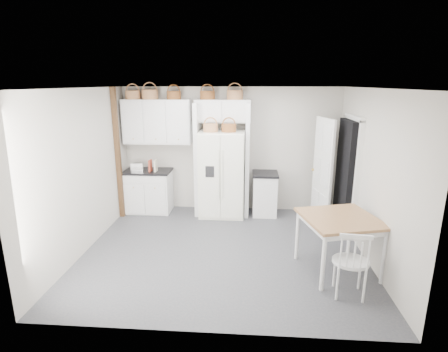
{
  "coord_description": "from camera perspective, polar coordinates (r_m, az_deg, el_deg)",
  "views": [
    {
      "loc": [
        0.39,
        -5.26,
        2.68
      ],
      "look_at": [
        -0.02,
        0.4,
        1.16
      ],
      "focal_mm": 28.0,
      "sensor_mm": 36.0,
      "label": 1
    }
  ],
  "objects": [
    {
      "name": "floor",
      "position": [
        5.92,
        -0.07,
        -11.9
      ],
      "size": [
        4.5,
        4.5,
        0.0
      ],
      "primitive_type": "plane",
      "color": "#525253",
      "rests_on": "ground"
    },
    {
      "name": "ceiling",
      "position": [
        5.28,
        -0.08,
        14.17
      ],
      "size": [
        4.5,
        4.5,
        0.0
      ],
      "primitive_type": "plane",
      "color": "white",
      "rests_on": "wall_back"
    },
    {
      "name": "wall_back",
      "position": [
        7.4,
        1.07,
        4.28
      ],
      "size": [
        4.5,
        0.0,
        4.5
      ],
      "primitive_type": "plane",
      "rotation": [
        1.57,
        0.0,
        0.0
      ],
      "color": "#BDB7A9",
      "rests_on": "floor"
    },
    {
      "name": "wall_left",
      "position": [
        6.05,
        -21.87,
        0.74
      ],
      "size": [
        0.0,
        4.0,
        4.0
      ],
      "primitive_type": "plane",
      "rotation": [
        1.57,
        0.0,
        1.57
      ],
      "color": "#BDB7A9",
      "rests_on": "floor"
    },
    {
      "name": "wall_right",
      "position": [
        5.75,
        22.91,
        -0.07
      ],
      "size": [
        0.0,
        4.0,
        4.0
      ],
      "primitive_type": "plane",
      "rotation": [
        1.57,
        0.0,
        -1.57
      ],
      "color": "#BDB7A9",
      "rests_on": "floor"
    },
    {
      "name": "refrigerator",
      "position": [
        7.13,
        -0.32,
        0.35
      ],
      "size": [
        0.9,
        0.73,
        1.75
      ],
      "primitive_type": "cube",
      "color": "white",
      "rests_on": "floor"
    },
    {
      "name": "base_cab_left",
      "position": [
        7.61,
        -12.15,
        -2.51
      ],
      "size": [
        0.93,
        0.59,
        0.86
      ],
      "primitive_type": "cube",
      "color": "white",
      "rests_on": "floor"
    },
    {
      "name": "base_cab_right",
      "position": [
        7.32,
        6.65,
        -3.01
      ],
      "size": [
        0.48,
        0.58,
        0.85
      ],
      "primitive_type": "cube",
      "color": "white",
      "rests_on": "floor"
    },
    {
      "name": "dining_table",
      "position": [
        5.4,
        18.1,
        -10.53
      ],
      "size": [
        1.22,
        1.22,
        0.84
      ],
      "primitive_type": "cube",
      "rotation": [
        0.0,
        0.0,
        0.26
      ],
      "color": "brown",
      "rests_on": "floor"
    },
    {
      "name": "windsor_chair",
      "position": [
        4.86,
        19.97,
        -12.98
      ],
      "size": [
        0.51,
        0.47,
        0.94
      ],
      "primitive_type": "cube",
      "rotation": [
        0.0,
        0.0,
        -0.11
      ],
      "color": "white",
      "rests_on": "floor"
    },
    {
      "name": "counter_left",
      "position": [
        7.49,
        -12.34,
        0.78
      ],
      "size": [
        0.97,
        0.63,
        0.04
      ],
      "primitive_type": "cube",
      "color": "black",
      "rests_on": "base_cab_left"
    },
    {
      "name": "counter_right",
      "position": [
        7.2,
        6.76,
        0.36
      ],
      "size": [
        0.52,
        0.62,
        0.04
      ],
      "primitive_type": "cube",
      "color": "black",
      "rests_on": "base_cab_right"
    },
    {
      "name": "toaster",
      "position": [
        7.46,
        -13.96,
        1.45
      ],
      "size": [
        0.26,
        0.17,
        0.17
      ],
      "primitive_type": "cube",
      "rotation": [
        0.0,
        0.0,
        0.12
      ],
      "color": "silver",
      "rests_on": "counter_left"
    },
    {
      "name": "cookbook_red",
      "position": [
        7.36,
        -11.94,
        1.67
      ],
      "size": [
        0.04,
        0.16,
        0.24
      ],
      "primitive_type": "cube",
      "rotation": [
        0.0,
        0.0,
        -0.04
      ],
      "color": "#A63C28",
      "rests_on": "counter_left"
    },
    {
      "name": "cookbook_cream",
      "position": [
        7.33,
        -11.09,
        1.66
      ],
      "size": [
        0.04,
        0.16,
        0.24
      ],
      "primitive_type": "cube",
      "rotation": [
        0.0,
        0.0,
        -0.01
      ],
      "color": "beige",
      "rests_on": "counter_left"
    },
    {
      "name": "basket_upper_a",
      "position": [
        7.48,
        -14.65,
        12.69
      ],
      "size": [
        0.3,
        0.3,
        0.17
      ],
      "primitive_type": "cylinder",
      "color": "#A56A4B",
      "rests_on": "upper_cabinet"
    },
    {
      "name": "basket_upper_b",
      "position": [
        7.37,
        -11.99,
        12.89
      ],
      "size": [
        0.33,
        0.33,
        0.19
      ],
      "primitive_type": "cylinder",
      "color": "#A56A4B",
      "rests_on": "upper_cabinet"
    },
    {
      "name": "basket_upper_c",
      "position": [
        7.26,
        -8.19,
        12.92
      ],
      "size": [
        0.28,
        0.28,
        0.16
      ],
      "primitive_type": "cylinder",
      "color": "#562F17",
      "rests_on": "upper_cabinet"
    },
    {
      "name": "basket_bridge_a",
      "position": [
        7.15,
        -2.73,
        13.04
      ],
      "size": [
        0.3,
        0.3,
        0.17
      ],
      "primitive_type": "cylinder",
      "color": "#562F17",
      "rests_on": "bridge_cabinet"
    },
    {
      "name": "basket_bridge_b",
      "position": [
        7.1,
        1.78,
        13.1
      ],
      "size": [
        0.32,
        0.32,
        0.18
      ],
      "primitive_type": "cylinder",
      "color": "#A56A4B",
      "rests_on": "bridge_cabinet"
    },
    {
      "name": "basket_fridge_a",
      "position": [
        6.87,
        -2.21,
        7.86
      ],
      "size": [
        0.29,
        0.29,
        0.15
      ],
      "primitive_type": "cylinder",
      "color": "#A56A4B",
      "rests_on": "refrigerator"
    },
    {
      "name": "basket_fridge_b",
      "position": [
        6.84,
        0.8,
        7.84
      ],
      "size": [
        0.28,
        0.28,
        0.15
      ],
      "primitive_type": "cylinder",
      "color": "#562F17",
      "rests_on": "refrigerator"
    },
    {
      "name": "upper_cabinet",
      "position": [
        7.38,
        -10.83,
        8.7
      ],
      "size": [
        1.4,
        0.34,
        0.9
      ],
      "primitive_type": "cube",
      "color": "white",
      "rests_on": "wall_back"
    },
    {
      "name": "bridge_cabinet",
      "position": [
        7.13,
        -0.19,
        10.57
      ],
      "size": [
        1.12,
        0.34,
        0.45
      ],
      "primitive_type": "cube",
      "color": "white",
      "rests_on": "wall_back"
    },
    {
      "name": "fridge_panel_left",
      "position": [
        7.2,
        -4.32,
        2.72
      ],
      "size": [
        0.08,
        0.6,
        2.3
      ],
      "primitive_type": "cube",
      "color": "white",
      "rests_on": "floor"
    },
    {
      "name": "fridge_panel_right",
      "position": [
        7.13,
        3.83,
        2.6
      ],
      "size": [
        0.08,
        0.6,
        2.3
      ],
      "primitive_type": "cube",
      "color": "white",
      "rests_on": "floor"
    },
    {
      "name": "trim_post",
      "position": [
        7.23,
        -16.94,
        3.37
      ],
      "size": [
        0.09,
        0.09,
        2.6
      ],
      "primitive_type": "cube",
      "color": "#402314",
      "rests_on": "floor"
    },
    {
      "name": "doorway_void",
      "position": [
        6.71,
        19.31,
        -0.11
      ],
      "size": [
        0.18,
        0.85,
        2.05
      ],
      "primitive_type": "cube",
      "color": "black",
      "rests_on": "floor"
    },
    {
      "name": "door_slab",
      "position": [
        6.94,
        15.75,
        0.67
      ],
      "size": [
        0.21,
        0.79,
        2.05
      ],
      "primitive_type": "cube",
      "rotation": [
        0.0,
        0.0,
        -1.36
      ],
      "color": "white",
      "rests_on": "floor"
    }
  ]
}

